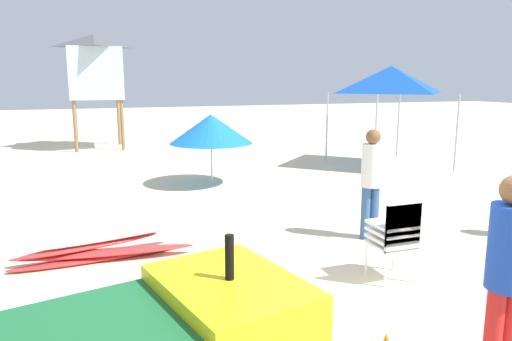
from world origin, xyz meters
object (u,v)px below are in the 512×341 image
object	(u,v)px
beach_umbrella_left	(211,129)
lifeguard_tower	(95,67)
popup_canopy	(391,80)
lifeguard_far_right	(371,176)
lifeguard_near_center	(507,268)
cooler_box	(275,273)
stacked_plastic_chairs	(396,231)
surfboard_pile	(101,249)

from	to	relation	value
beach_umbrella_left	lifeguard_tower	bearing A→B (deg)	107.15
popup_canopy	lifeguard_far_right	bearing A→B (deg)	-127.33
lifeguard_near_center	cooler_box	distance (m)	2.74
lifeguard_near_center	lifeguard_tower	xyz separation A→B (m)	(-2.48, 15.61, 1.88)
lifeguard_far_right	cooler_box	world-z (taller)	lifeguard_far_right
popup_canopy	cooler_box	world-z (taller)	popup_canopy
lifeguard_tower	cooler_box	distance (m)	13.56
lifeguard_far_right	beach_umbrella_left	bearing A→B (deg)	105.71
lifeguard_tower	cooler_box	bearing A→B (deg)	-83.46
lifeguard_near_center	lifeguard_far_right	distance (m)	3.73
stacked_plastic_chairs	surfboard_pile	size ratio (longest dim) A/B	0.45
lifeguard_near_center	beach_umbrella_left	bearing A→B (deg)	91.46
surfboard_pile	beach_umbrella_left	xyz separation A→B (m)	(2.71, 4.18, 1.18)
lifeguard_near_center	lifeguard_far_right	xyz separation A→B (m)	(1.11, 3.56, -0.03)
surfboard_pile	lifeguard_far_right	size ratio (longest dim) A/B	1.44
surfboard_pile	beach_umbrella_left	size ratio (longest dim) A/B	1.27
cooler_box	popup_canopy	bearing A→B (deg)	46.51
popup_canopy	cooler_box	xyz separation A→B (m)	(-6.14, -6.47, -2.29)
lifeguard_near_center	beach_umbrella_left	xyz separation A→B (m)	(-0.21, 8.25, 0.31)
surfboard_pile	cooler_box	size ratio (longest dim) A/B	5.01
lifeguard_far_right	lifeguard_near_center	bearing A→B (deg)	-107.28
stacked_plastic_chairs	beach_umbrella_left	distance (m)	6.28
lifeguard_near_center	lifeguard_far_right	size ratio (longest dim) A/B	1.02
surfboard_pile	cooler_box	bearing A→B (deg)	-40.20
popup_canopy	beach_umbrella_left	distance (m)	5.54
lifeguard_near_center	lifeguard_tower	size ratio (longest dim) A/B	0.44
surfboard_pile	lifeguard_near_center	xyz separation A→B (m)	(2.92, -4.06, 0.87)
surfboard_pile	lifeguard_near_center	distance (m)	5.08
lifeguard_near_center	cooler_box	world-z (taller)	lifeguard_near_center
beach_umbrella_left	lifeguard_far_right	bearing A→B (deg)	-74.29
stacked_plastic_chairs	lifeguard_near_center	size ratio (longest dim) A/B	0.63
stacked_plastic_chairs	cooler_box	xyz separation A→B (m)	(-1.45, 0.38, -0.48)
lifeguard_far_right	popup_canopy	xyz separation A→B (m)	(4.06, 5.33, 1.47)
stacked_plastic_chairs	lifeguard_tower	world-z (taller)	lifeguard_tower
popup_canopy	beach_umbrella_left	world-z (taller)	popup_canopy
beach_umbrella_left	stacked_plastic_chairs	bearing A→B (deg)	-83.63
lifeguard_tower	stacked_plastic_chairs	bearing A→B (deg)	-77.68
stacked_plastic_chairs	surfboard_pile	distance (m)	3.99
beach_umbrella_left	popup_canopy	bearing A→B (deg)	6.80
lifeguard_far_right	surfboard_pile	bearing A→B (deg)	172.90
lifeguard_near_center	popup_canopy	distance (m)	10.39
stacked_plastic_chairs	popup_canopy	size ratio (longest dim) A/B	0.39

